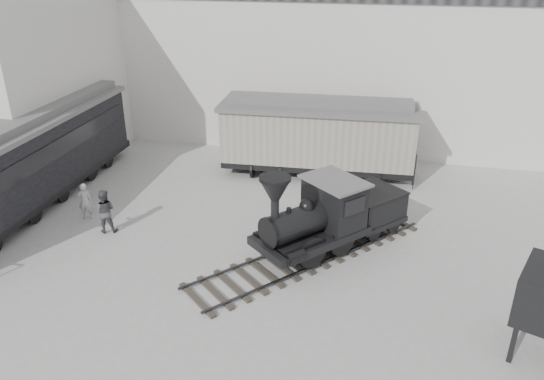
% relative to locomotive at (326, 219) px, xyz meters
% --- Properties ---
extents(ground, '(90.00, 90.00, 0.00)m').
position_rel_locomotive_xyz_m(ground, '(-1.88, -3.70, -1.30)').
color(ground, '#9E9E9B').
extents(north_wall, '(34.00, 2.51, 11.00)m').
position_rel_locomotive_xyz_m(north_wall, '(-1.88, 11.29, 4.25)').
color(north_wall, silver).
rests_on(north_wall, ground).
extents(west_pavilion, '(7.00, 12.11, 9.00)m').
position_rel_locomotive_xyz_m(west_pavilion, '(-16.38, 6.27, 3.19)').
color(west_pavilion, silver).
rests_on(west_pavilion, ground).
extents(locomotive, '(8.23, 8.95, 3.53)m').
position_rel_locomotive_xyz_m(locomotive, '(0.00, 0.00, 0.00)').
color(locomotive, '#2D2822').
rests_on(locomotive, ground).
extents(boxcar, '(9.76, 3.49, 3.94)m').
position_rel_locomotive_xyz_m(boxcar, '(-1.42, 7.33, 0.76)').
color(boxcar, black).
rests_on(boxcar, ground).
extents(passenger_coach, '(3.27, 14.48, 3.86)m').
position_rel_locomotive_xyz_m(passenger_coach, '(-13.23, 1.02, 0.83)').
color(passenger_coach, black).
rests_on(passenger_coach, ground).
extents(visitor_a, '(0.69, 0.58, 1.61)m').
position_rel_locomotive_xyz_m(visitor_a, '(-10.20, 0.33, -0.50)').
color(visitor_a, '#B6B6B6').
rests_on(visitor_a, ground).
extents(visitor_b, '(1.06, 0.94, 1.82)m').
position_rel_locomotive_xyz_m(visitor_b, '(-8.81, -0.54, -0.39)').
color(visitor_b, '#48484B').
rests_on(visitor_b, ground).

